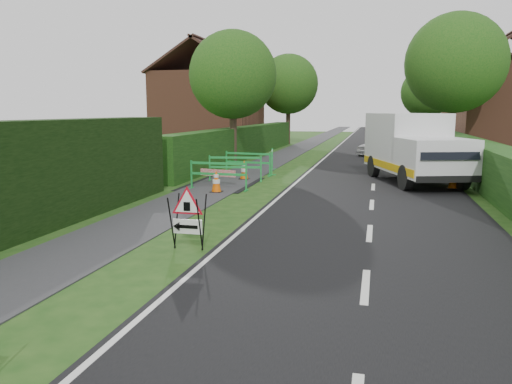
{
  "coord_description": "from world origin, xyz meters",
  "views": [
    {
      "loc": [
        2.6,
        -6.59,
        2.71
      ],
      "look_at": [
        -0.03,
        4.21,
        0.89
      ],
      "focal_mm": 35.0,
      "sensor_mm": 36.0,
      "label": 1
    }
  ],
  "objects": [
    {
      "name": "ground",
      "position": [
        0.0,
        0.0,
        0.0
      ],
      "size": [
        120.0,
        120.0,
        0.0
      ],
      "primitive_type": "plane",
      "color": "#1B4413",
      "rests_on": "ground"
    },
    {
      "name": "road_surface",
      "position": [
        2.5,
        35.0,
        0.0
      ],
      "size": [
        6.0,
        90.0,
        0.02
      ],
      "primitive_type": "cube",
      "color": "black",
      "rests_on": "ground"
    },
    {
      "name": "footpath",
      "position": [
        -3.0,
        35.0,
        0.01
      ],
      "size": [
        2.0,
        90.0,
        0.02
      ],
      "primitive_type": "cube",
      "color": "#2D2D30",
      "rests_on": "ground"
    },
    {
      "name": "hedge_west_far",
      "position": [
        -5.0,
        22.0,
        0.0
      ],
      "size": [
        1.0,
        24.0,
        1.8
      ],
      "primitive_type": "cube",
      "color": "#14380F",
      "rests_on": "ground"
    },
    {
      "name": "hedge_east",
      "position": [
        6.5,
        16.0,
        0.0
      ],
      "size": [
        1.2,
        50.0,
        1.5
      ],
      "primitive_type": "cube",
      "color": "#14380F",
      "rests_on": "ground"
    },
    {
      "name": "house_west",
      "position": [
        -10.0,
        30.0,
        2.9
      ],
      "size": [
        7.5,
        7.4,
        7.88
      ],
      "color": "brown",
      "rests_on": "ground"
    },
    {
      "name": "house_east_b",
      "position": [
        12.0,
        42.0,
        2.9
      ],
      "size": [
        7.5,
        7.4,
        7.88
      ],
      "color": "brown",
      "rests_on": "ground"
    },
    {
      "name": "tree_nw",
      "position": [
        -4.6,
        18.0,
        4.48
      ],
      "size": [
        4.4,
        4.4,
        6.7
      ],
      "color": "#2D2116",
      "rests_on": "ground"
    },
    {
      "name": "tree_ne",
      "position": [
        6.4,
        22.0,
        5.17
      ],
      "size": [
        5.2,
        5.2,
        7.79
      ],
      "color": "#2D2116",
      "rests_on": "ground"
    },
    {
      "name": "tree_fw",
      "position": [
        -4.6,
        34.0,
        4.83
      ],
      "size": [
        4.8,
        4.8,
        7.24
      ],
      "color": "#2D2116",
      "rests_on": "ground"
    },
    {
      "name": "tree_fe",
      "position": [
        6.4,
        38.0,
        4.22
      ],
      "size": [
        4.2,
        4.2,
        6.33
      ],
      "color": "#2D2116",
      "rests_on": "ground"
    },
    {
      "name": "triangle_sign",
      "position": [
        -0.97,
        2.29,
        0.74
      ],
      "size": [
        0.73,
        0.73,
        1.07
      ],
      "rotation": [
        0.0,
        0.0,
        0.01
      ],
      "color": "black",
      "rests_on": "ground"
    },
    {
      "name": "works_van",
      "position": [
        3.91,
        13.22,
        1.38
      ],
      "size": [
        3.86,
        6.11,
        2.61
      ],
      "rotation": [
        0.0,
        0.0,
        0.31
      ],
      "color": "silver",
      "rests_on": "ground"
    },
    {
      "name": "traffic_cone_0",
      "position": [
        5.21,
        11.81,
        0.39
      ],
      "size": [
        0.38,
        0.38,
        0.79
      ],
      "color": "black",
      "rests_on": "ground"
    },
    {
      "name": "traffic_cone_1",
      "position": [
        5.43,
        12.91,
        0.39
      ],
      "size": [
        0.38,
        0.38,
        0.79
      ],
      "color": "black",
      "rests_on": "ground"
    },
    {
      "name": "traffic_cone_2",
      "position": [
        4.95,
        15.28,
        0.39
      ],
      "size": [
        0.38,
        0.38,
        0.79
      ],
      "color": "black",
      "rests_on": "ground"
    },
    {
      "name": "traffic_cone_3",
      "position": [
        -2.6,
        9.12,
        0.39
      ],
      "size": [
        0.38,
        0.38,
        0.79
      ],
      "color": "black",
      "rests_on": "ground"
    },
    {
      "name": "traffic_cone_4",
      "position": [
        -2.53,
        12.44,
        0.39
      ],
      "size": [
        0.38,
        0.38,
        0.79
      ],
      "color": "black",
      "rests_on": "ground"
    },
    {
      "name": "ped_barrier_0",
      "position": [
        -2.71,
        9.69,
        0.63
      ],
      "size": [
        2.07,
        0.41,
        1.0
      ],
      "rotation": [
        0.0,
        0.0,
        -0.03
      ],
      "color": "green",
      "rests_on": "ground"
    },
    {
      "name": "ped_barrier_1",
      "position": [
        -2.73,
        11.87,
        0.63
      ],
      "size": [
        2.09,
        0.69,
        1.0
      ],
      "rotation": [
        0.0,
        0.0,
        0.17
      ],
      "color": "green",
      "rests_on": "ground"
    },
    {
      "name": "ped_barrier_2",
      "position": [
        -2.72,
        13.75,
        0.63
      ],
      "size": [
        2.09,
        0.65,
        1.0
      ],
      "rotation": [
        0.0,
        0.0,
        -0.15
      ],
      "color": "green",
      "rests_on": "ground"
    },
    {
      "name": "ped_barrier_3",
      "position": [
        -1.94,
        15.02,
        0.63
      ],
      "size": [
        0.75,
        2.09,
        1.0
      ],
      "rotation": [
        0.0,
        0.0,
        1.77
      ],
      "color": "green",
      "rests_on": "ground"
    },
    {
      "name": "redwhite_plank",
      "position": [
        -3.08,
        10.77,
        0.0
      ],
      "size": [
        1.46,
        0.41,
        0.25
      ],
      "primitive_type": "cube",
      "rotation": [
        0.0,
        0.0,
        -0.25
      ],
      "color": "red",
      "rests_on": "ground"
    },
    {
      "name": "hatchback_car",
      "position": [
        2.66,
        24.91,
        0.62
      ],
      "size": [
        2.84,
        3.89,
        1.23
      ],
      "primitive_type": "imported",
      "rotation": [
        0.0,
        0.0,
        -0.43
      ],
      "color": "silver",
      "rests_on": "ground"
    }
  ]
}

